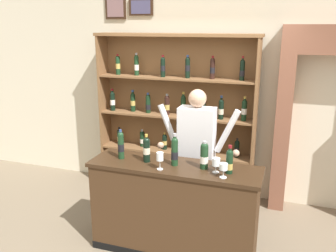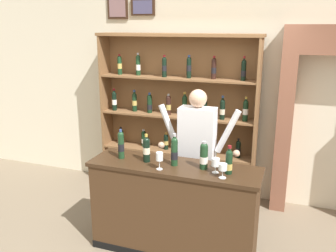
% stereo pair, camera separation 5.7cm
% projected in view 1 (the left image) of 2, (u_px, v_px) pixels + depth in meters
% --- Properties ---
extents(ground_plane, '(14.00, 14.00, 0.02)m').
position_uv_depth(ground_plane, '(165.00, 249.00, 4.02)').
color(ground_plane, '#7A6B56').
extents(back_wall, '(12.00, 0.19, 3.23)m').
position_uv_depth(back_wall, '(204.00, 82.00, 5.08)').
color(back_wall, beige).
rests_on(back_wall, ground).
extents(wine_shelf, '(2.24, 0.33, 2.28)m').
position_uv_depth(wine_shelf, '(176.00, 114.00, 5.01)').
color(wine_shelf, brown).
rests_on(wine_shelf, ground).
extents(archway_doorway, '(1.37, 0.45, 2.40)m').
position_uv_depth(archway_doorway, '(334.00, 111.00, 4.49)').
color(archway_doorway, brown).
rests_on(archway_doorway, ground).
extents(tasting_counter, '(1.78, 0.52, 1.00)m').
position_uv_depth(tasting_counter, '(174.00, 209.00, 3.84)').
color(tasting_counter, '#422B19').
rests_on(tasting_counter, ground).
extents(shopkeeper, '(0.98, 0.22, 1.70)m').
position_uv_depth(shopkeeper, '(196.00, 145.00, 4.17)').
color(shopkeeper, '#2D3347').
rests_on(shopkeeper, ground).
extents(tasting_bottle_prosecco, '(0.07, 0.07, 0.32)m').
position_uv_depth(tasting_bottle_prosecco, '(121.00, 145.00, 3.85)').
color(tasting_bottle_prosecco, '#19381E').
rests_on(tasting_bottle_prosecco, tasting_counter).
extents(tasting_bottle_rosso, '(0.07, 0.07, 0.30)m').
position_uv_depth(tasting_bottle_rosso, '(146.00, 149.00, 3.76)').
color(tasting_bottle_rosso, black).
rests_on(tasting_bottle_rosso, tasting_counter).
extents(tasting_bottle_brunello, '(0.07, 0.07, 0.34)m').
position_uv_depth(tasting_bottle_brunello, '(175.00, 151.00, 3.67)').
color(tasting_bottle_brunello, '#19381E').
rests_on(tasting_bottle_brunello, tasting_counter).
extents(tasting_bottle_super_tuscan, '(0.08, 0.08, 0.29)m').
position_uv_depth(tasting_bottle_super_tuscan, '(204.00, 155.00, 3.59)').
color(tasting_bottle_super_tuscan, '#19381E').
rests_on(tasting_bottle_super_tuscan, tasting_counter).
extents(tasting_bottle_riserva, '(0.07, 0.07, 0.29)m').
position_uv_depth(tasting_bottle_riserva, '(229.00, 161.00, 3.47)').
color(tasting_bottle_riserva, black).
rests_on(tasting_bottle_riserva, tasting_counter).
extents(wine_glass_right, '(0.08, 0.08, 0.15)m').
position_uv_depth(wine_glass_right, '(216.00, 163.00, 3.50)').
color(wine_glass_right, silver).
rests_on(wine_glass_right, tasting_counter).
extents(wine_glass_center, '(0.08, 0.08, 0.14)m').
position_uv_depth(wine_glass_center, '(224.00, 167.00, 3.38)').
color(wine_glass_center, silver).
rests_on(wine_glass_center, tasting_counter).
extents(wine_glass_left, '(0.07, 0.07, 0.18)m').
position_uv_depth(wine_glass_left, '(160.00, 157.00, 3.57)').
color(wine_glass_left, silver).
rests_on(wine_glass_left, tasting_counter).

